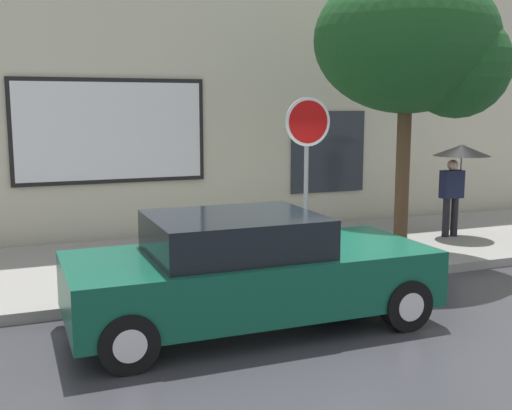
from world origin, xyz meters
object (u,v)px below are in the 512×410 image
at_px(parked_car, 248,271).
at_px(pedestrian_with_umbrella, 459,161).
at_px(stop_sign, 307,149).
at_px(street_tree, 418,46).
at_px(fire_hydrant, 186,253).

height_order(parked_car, pedestrian_with_umbrella, pedestrian_with_umbrella).
bearing_deg(stop_sign, street_tree, 4.79).
relative_size(street_tree, stop_sign, 1.80).
height_order(parked_car, street_tree, street_tree).
bearing_deg(street_tree, pedestrian_with_umbrella, 28.43).
distance_m(fire_hydrant, pedestrian_with_umbrella, 6.04).
distance_m(fire_hydrant, street_tree, 5.15).
relative_size(fire_hydrant, pedestrian_with_umbrella, 0.45).
relative_size(parked_car, pedestrian_with_umbrella, 2.47).
relative_size(pedestrian_with_umbrella, street_tree, 0.37).
relative_size(fire_hydrant, street_tree, 0.17).
bearing_deg(stop_sign, fire_hydrant, 178.10).
height_order(pedestrian_with_umbrella, street_tree, street_tree).
xyz_separation_m(pedestrian_with_umbrella, street_tree, (-1.77, -0.96, 2.06)).
xyz_separation_m(street_tree, stop_sign, (-2.11, -0.18, -1.64)).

